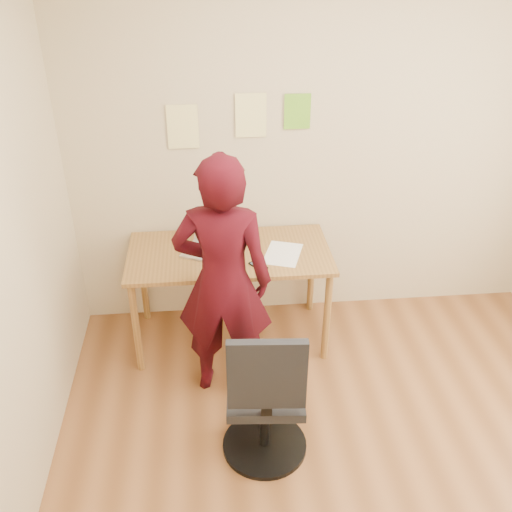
{
  "coord_description": "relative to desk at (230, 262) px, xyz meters",
  "views": [
    {
      "loc": [
        -0.78,
        -2.03,
        2.72
      ],
      "look_at": [
        -0.5,
        0.95,
        0.95
      ],
      "focal_mm": 40.0,
      "sensor_mm": 36.0,
      "label": 1
    }
  ],
  "objects": [
    {
      "name": "paper_sheet",
      "position": [
        0.37,
        -0.06,
        0.09
      ],
      "size": [
        0.32,
        0.38,
        0.0
      ],
      "primitive_type": "cube",
      "rotation": [
        0.0,
        0.0,
        -0.33
      ],
      "color": "white",
      "rests_on": "desk"
    },
    {
      "name": "person",
      "position": [
        -0.06,
        -0.51,
        0.17
      ],
      "size": [
        0.66,
        0.5,
        1.65
      ],
      "primitive_type": "imported",
      "rotation": [
        0.0,
        0.0,
        2.96
      ],
      "color": "#36070E",
      "rests_on": "ground"
    },
    {
      "name": "wall_note_left",
      "position": [
        -0.27,
        0.36,
        0.87
      ],
      "size": [
        0.21,
        0.0,
        0.3
      ],
      "primitive_type": "cube",
      "color": "#F9EC95",
      "rests_on": "room"
    },
    {
      "name": "desk",
      "position": [
        0.0,
        0.0,
        0.0
      ],
      "size": [
        1.4,
        0.7,
        0.74
      ],
      "color": "olive",
      "rests_on": "ground"
    },
    {
      "name": "wall_note_mid",
      "position": [
        0.18,
        0.36,
        0.93
      ],
      "size": [
        0.21,
        0.0,
        0.3
      ],
      "primitive_type": "cube",
      "color": "#F9EC95",
      "rests_on": "room"
    },
    {
      "name": "office_chair",
      "position": [
        0.13,
        -1.13,
        -0.24
      ],
      "size": [
        0.5,
        0.5,
        0.96
      ],
      "rotation": [
        0.0,
        0.0,
        -0.08
      ],
      "color": "black",
      "rests_on": "ground"
    },
    {
      "name": "room",
      "position": [
        0.64,
        -1.38,
        0.7
      ],
      "size": [
        3.58,
        3.58,
        2.78
      ],
      "color": "brown",
      "rests_on": "ground"
    },
    {
      "name": "phone",
      "position": [
        0.18,
        -0.21,
        0.09
      ],
      "size": [
        0.13,
        0.14,
        0.01
      ],
      "rotation": [
        0.0,
        0.0,
        0.6
      ],
      "color": "black",
      "rests_on": "desk"
    },
    {
      "name": "wall_note_right",
      "position": [
        0.5,
        0.36,
        0.95
      ],
      "size": [
        0.18,
        0.0,
        0.24
      ],
      "primitive_type": "cube",
      "color": "#6CB729",
      "rests_on": "room"
    },
    {
      "name": "laptop",
      "position": [
        -0.11,
        0.04,
        0.14
      ],
      "size": [
        0.45,
        0.43,
        0.25
      ],
      "rotation": [
        0.0,
        0.0,
        -0.43
      ],
      "color": "#B6B6BD",
      "rests_on": "desk"
    }
  ]
}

